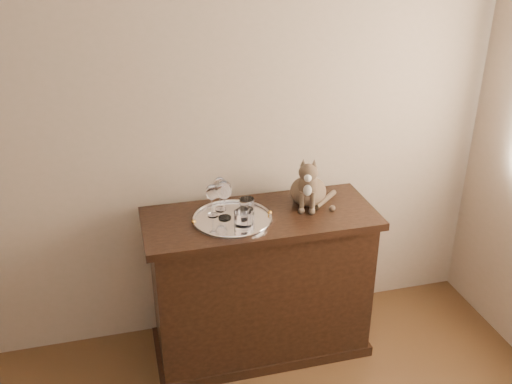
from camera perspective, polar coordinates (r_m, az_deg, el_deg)
wall_back at (r=2.93m, az=-12.67°, el=7.79°), size 4.00×0.10×2.70m
sideboard at (r=3.14m, az=0.41°, el=-9.21°), size 1.20×0.50×0.85m
tray at (r=2.87m, az=-2.36°, el=-2.78°), size 0.40×0.40×0.01m
wine_glass_a at (r=2.87m, az=-4.40°, el=-0.83°), size 0.06×0.06×0.17m
wine_glass_b at (r=2.92m, az=-3.61°, el=-0.16°), size 0.07×0.07×0.18m
wine_glass_d at (r=2.83m, az=-3.19°, el=-0.77°), size 0.08×0.08×0.21m
tumbler_a at (r=2.79m, az=-1.04°, el=-2.47°), size 0.08×0.08×0.09m
tumbler_b at (r=2.75m, az=-1.34°, el=-2.87°), size 0.09×0.09×0.10m
tumbler_c at (r=2.89m, az=-0.92°, el=-1.46°), size 0.08×0.08×0.09m
cat at (r=2.98m, az=5.30°, el=1.38°), size 0.37×0.36×0.29m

